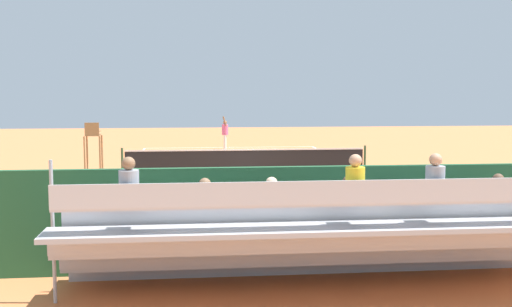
# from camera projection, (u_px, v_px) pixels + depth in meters

# --- Properties ---
(ground_plane) EXTENTS (60.00, 60.00, 0.00)m
(ground_plane) POSITION_uv_depth(u_px,v_px,m) (246.00, 172.00, 25.86)
(ground_plane) COLOR #D17542
(court_line_markings) EXTENTS (10.10, 22.20, 0.01)m
(court_line_markings) POSITION_uv_depth(u_px,v_px,m) (246.00, 172.00, 25.89)
(court_line_markings) COLOR white
(court_line_markings) RESTS_ON ground
(tennis_net) EXTENTS (10.30, 0.10, 1.07)m
(tennis_net) POSITION_uv_depth(u_px,v_px,m) (246.00, 160.00, 25.81)
(tennis_net) COLOR black
(tennis_net) RESTS_ON ground
(backdrop_wall) EXTENTS (18.00, 0.16, 2.00)m
(backdrop_wall) POSITION_uv_depth(u_px,v_px,m) (310.00, 218.00, 11.91)
(backdrop_wall) COLOR #235633
(backdrop_wall) RESTS_ON ground
(bleacher_stand) EXTENTS (9.06, 2.40, 2.48)m
(bleacher_stand) POSITION_uv_depth(u_px,v_px,m) (329.00, 235.00, 10.54)
(bleacher_stand) COLOR #B2B2B7
(bleacher_stand) RESTS_ON ground
(umpire_chair) EXTENTS (0.67, 0.67, 2.14)m
(umpire_chair) POSITION_uv_depth(u_px,v_px,m) (93.00, 143.00, 24.73)
(umpire_chair) COLOR olive
(umpire_chair) RESTS_ON ground
(courtside_bench) EXTENTS (1.80, 0.40, 0.93)m
(courtside_bench) POSITION_uv_depth(u_px,v_px,m) (465.00, 227.00, 13.03)
(courtside_bench) COLOR #234C2D
(courtside_bench) RESTS_ON ground
(equipment_bag) EXTENTS (0.90, 0.36, 0.36)m
(equipment_bag) POSITION_uv_depth(u_px,v_px,m) (381.00, 249.00, 12.75)
(equipment_bag) COLOR #B22D2D
(equipment_bag) RESTS_ON ground
(tennis_player) EXTENTS (0.40, 0.55, 1.93)m
(tennis_player) POSITION_uv_depth(u_px,v_px,m) (225.00, 132.00, 35.32)
(tennis_player) COLOR white
(tennis_player) RESTS_ON ground
(tennis_racket) EXTENTS (0.36, 0.58, 0.03)m
(tennis_racket) POSITION_uv_depth(u_px,v_px,m) (211.00, 150.00, 34.96)
(tennis_racket) COLOR black
(tennis_racket) RESTS_ON ground
(tennis_ball_near) EXTENTS (0.07, 0.07, 0.07)m
(tennis_ball_near) POSITION_uv_depth(u_px,v_px,m) (217.00, 150.00, 34.67)
(tennis_ball_near) COLOR #CCDB33
(tennis_ball_near) RESTS_ON ground
(tennis_ball_far) EXTENTS (0.07, 0.07, 0.07)m
(tennis_ball_far) POSITION_uv_depth(u_px,v_px,m) (252.00, 153.00, 33.12)
(tennis_ball_far) COLOR #CCDB33
(tennis_ball_far) RESTS_ON ground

